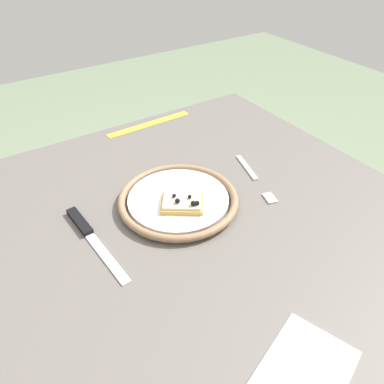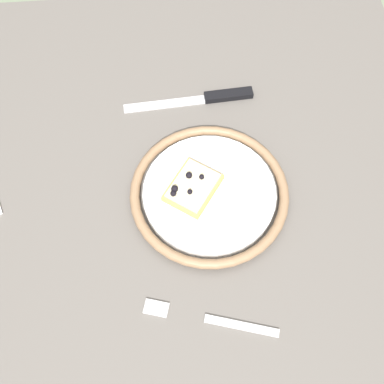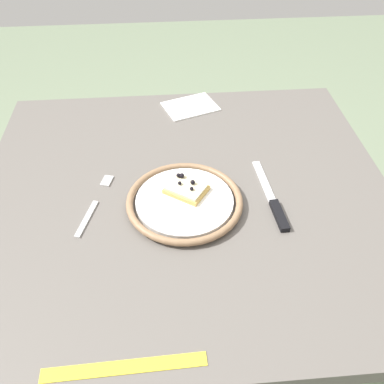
# 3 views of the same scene
# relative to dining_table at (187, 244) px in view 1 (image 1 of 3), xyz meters

# --- Properties ---
(ground_plane) EXTENTS (6.00, 6.00, 0.00)m
(ground_plane) POSITION_rel_dining_table_xyz_m (0.00, 0.00, -0.64)
(ground_plane) COLOR slate
(dining_table) EXTENTS (0.97, 0.90, 0.73)m
(dining_table) POSITION_rel_dining_table_xyz_m (0.00, 0.00, 0.00)
(dining_table) COLOR #5B5651
(dining_table) RESTS_ON ground_plane
(plate) EXTENTS (0.26, 0.26, 0.02)m
(plate) POSITION_rel_dining_table_xyz_m (-0.01, -0.04, 0.10)
(plate) COLOR white
(plate) RESTS_ON dining_table
(pizza_slice_near) EXTENTS (0.11, 0.11, 0.03)m
(pizza_slice_near) POSITION_rel_dining_table_xyz_m (-0.00, -0.02, 0.11)
(pizza_slice_near) COLOR tan
(pizza_slice_near) RESTS_ON plate
(knife) EXTENTS (0.04, 0.24, 0.01)m
(knife) POSITION_rel_dining_table_xyz_m (0.19, -0.07, 0.09)
(knife) COLOR silver
(knife) RESTS_ON dining_table
(fork) EXTENTS (0.07, 0.20, 0.00)m
(fork) POSITION_rel_dining_table_xyz_m (-0.21, -0.03, 0.09)
(fork) COLOR silver
(fork) RESTS_ON dining_table
(measuring_tape) EXTENTS (0.27, 0.03, 0.00)m
(measuring_tape) POSITION_rel_dining_table_xyz_m (-0.13, -0.41, 0.08)
(measuring_tape) COLOR yellow
(measuring_tape) RESTS_ON dining_table
(napkin) EXTENTS (0.18, 0.15, 0.00)m
(napkin) POSITION_rel_dining_table_xyz_m (0.04, 0.37, 0.09)
(napkin) COLOR white
(napkin) RESTS_ON dining_table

